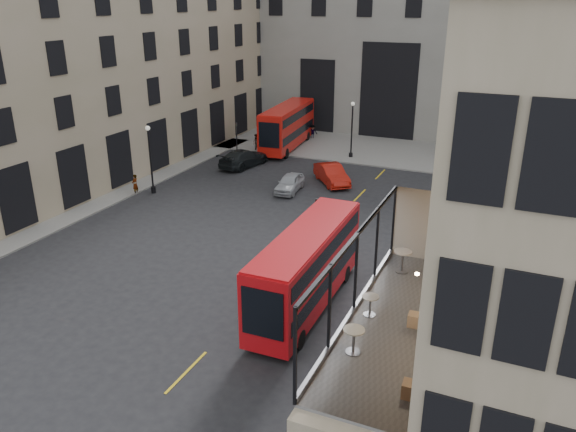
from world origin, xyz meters
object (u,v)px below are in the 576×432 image
at_px(cafe_chair_a, 411,389).
at_px(cafe_chair_d, 451,279).
at_px(traffic_light_near, 316,221).
at_px(pedestrian_b, 313,132).
at_px(bus_far, 287,125).
at_px(car_c, 244,158).
at_px(car_a, 289,183).
at_px(car_b, 332,174).
at_px(pedestrian_c, 442,149).
at_px(traffic_light_far, 237,138).
at_px(cafe_table_far, 402,258).
at_px(pedestrian_a, 257,143).
at_px(cyclist, 326,218).
at_px(bicycle, 259,267).
at_px(bus_near, 307,265).
at_px(cafe_table_near, 354,337).
at_px(pedestrian_d, 492,179).
at_px(street_lamp_b, 352,133).
at_px(cafe_chair_c, 430,309).
at_px(cafe_chair_b, 415,319).
at_px(cafe_table_mid, 370,303).
at_px(pedestrian_e, 135,184).
at_px(street_lamp_a, 151,163).

xyz_separation_m(cafe_chair_a, cafe_chair_d, (-0.00, 6.59, 0.04)).
height_order(traffic_light_near, pedestrian_b, traffic_light_near).
relative_size(bus_far, car_c, 2.02).
bearing_deg(car_a, car_b, 47.62).
bearing_deg(pedestrian_c, bus_far, -23.27).
relative_size(traffic_light_near, traffic_light_far, 1.00).
bearing_deg(cafe_chair_d, cafe_table_far, 166.33).
bearing_deg(pedestrian_a, cyclist, -36.86).
height_order(bicycle, cyclist, cyclist).
bearing_deg(pedestrian_a, bus_near, -44.82).
xyz_separation_m(traffic_light_far, cafe_table_near, (20.68, -30.21, 2.71)).
distance_m(traffic_light_near, bus_near, 5.29).
relative_size(car_a, pedestrian_d, 2.49).
bearing_deg(bicycle, cafe_table_near, -118.94).
bearing_deg(traffic_light_near, car_b, 106.11).
bearing_deg(bus_far, street_lamp_b, -8.09).
xyz_separation_m(car_a, cafe_chair_c, (14.75, -21.98, 4.21)).
height_order(bicycle, cafe_chair_c, cafe_chair_c).
xyz_separation_m(bus_far, bicycle, (9.84, -25.89, -2.00)).
height_order(bus_far, pedestrian_c, bus_far).
distance_m(pedestrian_a, cafe_table_far, 35.90).
distance_m(traffic_light_far, pedestrian_d, 22.28).
height_order(bus_far, cafe_chair_d, cafe_chair_d).
xyz_separation_m(car_a, cafe_chair_b, (14.43, -22.74, 4.17)).
bearing_deg(cafe_chair_b, cafe_table_mid, 178.43).
bearing_deg(cafe_chair_c, cafe_table_near, -119.58).
bearing_deg(pedestrian_e, pedestrian_b, 161.27).
relative_size(bicycle, cafe_chair_b, 1.88).
xyz_separation_m(street_lamp_a, bus_far, (3.95, 17.00, 0.00)).
height_order(bus_near, pedestrian_d, bus_near).
height_order(pedestrian_b, pedestrian_e, pedestrian_e).
relative_size(cafe_table_far, cafe_chair_d, 0.88).
bearing_deg(cafe_table_mid, cafe_chair_a, -58.73).
bearing_deg(car_a, bus_near, -69.37).
height_order(street_lamp_a, car_b, street_lamp_a).
height_order(street_lamp_b, cyclist, street_lamp_b).
distance_m(pedestrian_a, pedestrian_d, 22.50).
distance_m(pedestrian_d, cafe_chair_a, 33.64).
height_order(pedestrian_e, cafe_chair_c, cafe_chair_c).
relative_size(car_b, pedestrian_a, 2.69).
xyz_separation_m(car_a, pedestrian_d, (14.53, 7.19, 0.12)).
xyz_separation_m(bus_far, cafe_chair_a, (20.72, -38.50, 2.46)).
height_order(bicycle, cafe_table_far, cafe_table_far).
distance_m(street_lamp_a, bus_near, 20.71).
bearing_deg(cafe_table_far, pedestrian_e, 150.25).
bearing_deg(cafe_chair_c, cafe_table_far, 119.26).
distance_m(pedestrian_e, cafe_table_mid, 29.50).
distance_m(pedestrian_a, cafe_chair_b, 39.51).
distance_m(traffic_light_near, cafe_table_far, 11.16).
xyz_separation_m(car_c, cafe_chair_a, (21.64, -30.84, 4.07)).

